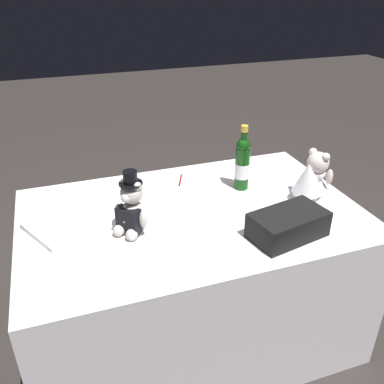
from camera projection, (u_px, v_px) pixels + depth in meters
ground_plane at (192, 330)px, 2.13m from camera, size 12.00×12.00×0.00m
reception_table at (192, 276)px, 1.96m from camera, size 1.45×0.92×0.70m
teddy_bear_groom at (131, 210)px, 1.62m from camera, size 0.14×0.14×0.26m
teddy_bear_bride at (313, 179)px, 1.85m from camera, size 0.24×0.20×0.23m
champagne_bottle at (242, 163)px, 1.93m from camera, size 0.07×0.07×0.31m
signing_pen at (180, 180)px, 2.06m from camera, size 0.06×0.12×0.01m
gift_case_black at (288, 225)px, 1.61m from camera, size 0.32×0.22×0.10m
guestbook at (58, 228)px, 1.66m from camera, size 0.29×0.31×0.02m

